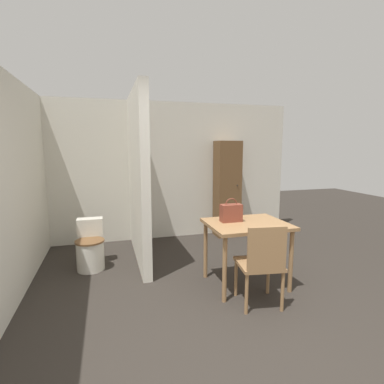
{
  "coord_description": "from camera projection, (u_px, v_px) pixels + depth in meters",
  "views": [
    {
      "loc": [
        -1.0,
        -2.06,
        1.7
      ],
      "look_at": [
        -0.01,
        1.39,
        1.15
      ],
      "focal_mm": 28.0,
      "sensor_mm": 36.0,
      "label": 1
    }
  ],
  "objects": [
    {
      "name": "dining_table",
      "position": [
        247.0,
        231.0,
        3.64
      ],
      "size": [
        0.95,
        0.77,
        0.79
      ],
      "color": "#997047",
      "rests_on": "ground_plane"
    },
    {
      "name": "ground_plane",
      "position": [
        239.0,
        353.0,
        2.49
      ],
      "size": [
        16.0,
        16.0,
        0.0
      ],
      "primitive_type": "plane",
      "color": "#2D2823"
    },
    {
      "name": "handbag",
      "position": [
        231.0,
        213.0,
        3.66
      ],
      "size": [
        0.26,
        0.13,
        0.29
      ],
      "color": "brown",
      "rests_on": "dining_table"
    },
    {
      "name": "partition_wall",
      "position": [
        138.0,
        177.0,
        4.46
      ],
      "size": [
        0.12,
        1.84,
        2.5
      ],
      "color": "beige",
      "rests_on": "ground_plane"
    },
    {
      "name": "space_heater",
      "position": [
        261.0,
        229.0,
        5.39
      ],
      "size": [
        0.32,
        0.2,
        0.46
      ],
      "color": "#BCBCC1",
      "rests_on": "ground_plane"
    },
    {
      "name": "toilet",
      "position": [
        90.0,
        248.0,
        4.2
      ],
      "size": [
        0.4,
        0.54,
        0.67
      ],
      "color": "silver",
      "rests_on": "ground_plane"
    },
    {
      "name": "wall_left",
      "position": [
        11.0,
        187.0,
        3.34
      ],
      "size": [
        0.12,
        4.35,
        2.5
      ],
      "color": "beige",
      "rests_on": "ground_plane"
    },
    {
      "name": "wooden_chair",
      "position": [
        262.0,
        262.0,
        3.14
      ],
      "size": [
        0.51,
        0.51,
        0.92
      ],
      "rotation": [
        0.0,
        0.0,
        -0.14
      ],
      "color": "#997047",
      "rests_on": "ground_plane"
    },
    {
      "name": "wall_back",
      "position": [
        162.0,
        171.0,
        5.54
      ],
      "size": [
        4.94,
        0.12,
        2.5
      ],
      "color": "beige",
      "rests_on": "ground_plane"
    },
    {
      "name": "wooden_cabinet",
      "position": [
        227.0,
        189.0,
        5.68
      ],
      "size": [
        0.45,
        0.38,
        1.81
      ],
      "color": "brown",
      "rests_on": "ground_plane"
    }
  ]
}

